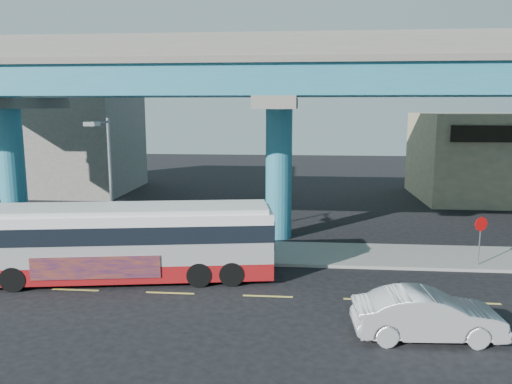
# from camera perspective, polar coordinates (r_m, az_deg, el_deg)

# --- Properties ---
(ground) EXTENTS (120.00, 120.00, 0.00)m
(ground) POSITION_cam_1_polar(r_m,az_deg,el_deg) (20.69, 1.42, -11.53)
(ground) COLOR black
(ground) RESTS_ON ground
(sidewalk) EXTENTS (70.00, 4.00, 0.15)m
(sidewalk) POSITION_cam_1_polar(r_m,az_deg,el_deg) (25.86, 2.21, -6.98)
(sidewalk) COLOR gray
(sidewalk) RESTS_ON ground
(lane_markings) EXTENTS (58.00, 0.12, 0.01)m
(lane_markings) POSITION_cam_1_polar(r_m,az_deg,el_deg) (20.41, 1.36, -11.82)
(lane_markings) COLOR #D8C64C
(lane_markings) RESTS_ON ground
(viaduct) EXTENTS (52.00, 12.40, 11.70)m
(viaduct) POSITION_cam_1_polar(r_m,az_deg,el_deg) (28.44, 2.71, 13.00)
(viaduct) COLOR #256A8E
(viaduct) RESTS_ON ground
(building_beige) EXTENTS (14.00, 10.23, 7.00)m
(building_beige) POSITION_cam_1_polar(r_m,az_deg,el_deg) (45.62, 26.72, 3.64)
(building_beige) COLOR #C1B08A
(building_beige) RESTS_ON ground
(building_concrete) EXTENTS (12.00, 10.00, 9.00)m
(building_concrete) POSITION_cam_1_polar(r_m,az_deg,el_deg) (48.27, -21.09, 5.48)
(building_concrete) COLOR gray
(building_concrete) RESTS_ON ground
(transit_bus) EXTENTS (12.96, 4.73, 3.26)m
(transit_bus) POSITION_cam_1_polar(r_m,az_deg,el_deg) (22.54, -14.50, -5.28)
(transit_bus) COLOR maroon
(transit_bus) RESTS_ON ground
(sedan) EXTENTS (2.19, 4.98, 1.58)m
(sedan) POSITION_cam_1_polar(r_m,az_deg,el_deg) (17.65, 19.00, -13.15)
(sedan) COLOR #B6B6BB
(sedan) RESTS_ON ground
(street_lamp) EXTENTS (0.50, 2.28, 6.83)m
(street_lamp) POSITION_cam_1_polar(r_m,az_deg,el_deg) (24.66, -16.79, 2.67)
(street_lamp) COLOR gray
(street_lamp) RESTS_ON sidewalk
(stop_sign) EXTENTS (0.66, 0.27, 2.32)m
(stop_sign) POSITION_cam_1_polar(r_m,az_deg,el_deg) (25.54, 24.28, -4.06)
(stop_sign) COLOR gray
(stop_sign) RESTS_ON sidewalk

